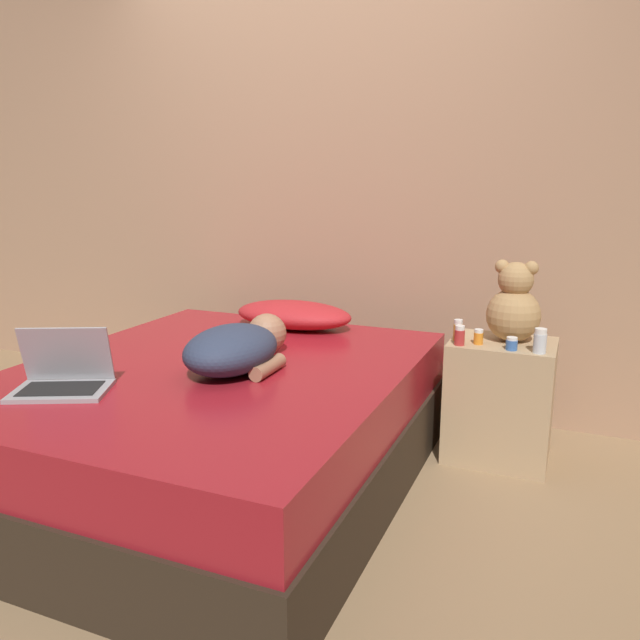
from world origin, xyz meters
name	(u,v)px	position (x,y,z in m)	size (l,w,h in m)	color
ground_plane	(219,481)	(0.00, 0.00, 0.00)	(12.00, 12.00, 0.00)	#937551
wall_back	(326,176)	(0.00, 1.22, 1.30)	(8.00, 0.06, 2.60)	tan
bed	(217,425)	(0.00, 0.00, 0.26)	(1.57, 1.88, 0.53)	#2D2319
nightstand	(499,400)	(1.08, 0.72, 0.28)	(0.46, 0.37, 0.56)	tan
pillow	(294,315)	(0.01, 0.74, 0.60)	(0.63, 0.34, 0.14)	red
person_lying	(238,347)	(0.11, 0.01, 0.62)	(0.35, 0.64, 0.19)	#2D3851
laptop	(63,377)	(-0.35, -0.48, 0.58)	(0.40, 0.35, 0.23)	#9E9EA3
teddy_bear	(514,306)	(1.11, 0.75, 0.72)	(0.24, 0.24, 0.37)	tan
bottle_clear	(540,341)	(1.24, 0.59, 0.62)	(0.05, 0.05, 0.11)	silver
bottle_red	(460,336)	(0.90, 0.59, 0.61)	(0.05, 0.05, 0.09)	#B72D2D
bottle_orange	(479,337)	(0.98, 0.63, 0.60)	(0.04, 0.04, 0.07)	orange
bottle_blue	(512,344)	(1.12, 0.59, 0.59)	(0.05, 0.05, 0.06)	#3866B2
bottle_amber	(458,330)	(0.88, 0.66, 0.61)	(0.04, 0.04, 0.10)	gold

